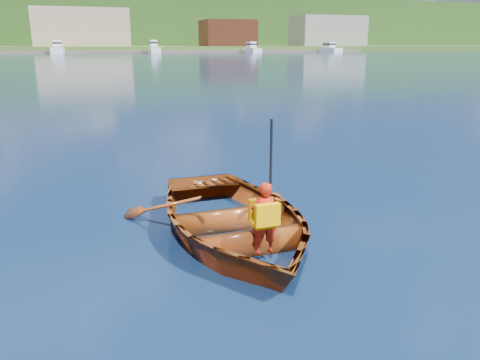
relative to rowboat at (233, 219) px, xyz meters
The scene contains 8 objects.
ground 1.29m from the rowboat, 30.29° to the right, with size 600.00×600.00×0.00m.
rowboat is the anchor object (origin of this frame).
child_paddler 0.97m from the rowboat, 78.56° to the right, with size 0.38×0.35×1.82m.
shoreline 236.19m from the rowboat, 89.74° to the left, with size 400.00×140.00×22.00m.
dock 147.76m from the rowboat, 85.81° to the left, with size 160.05×7.08×0.80m.
waterfront_buildings 164.67m from the rowboat, 92.32° to the left, with size 202.00×16.00×14.00m.
marina_yachts 142.72m from the rowboat, 88.61° to the left, with size 142.41×11.94×4.19m.
hillside_trees 236.34m from the rowboat, 90.81° to the left, with size 302.63×88.06×26.43m.
Camera 1 is at (-2.94, -5.76, 2.85)m, focal length 35.00 mm.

